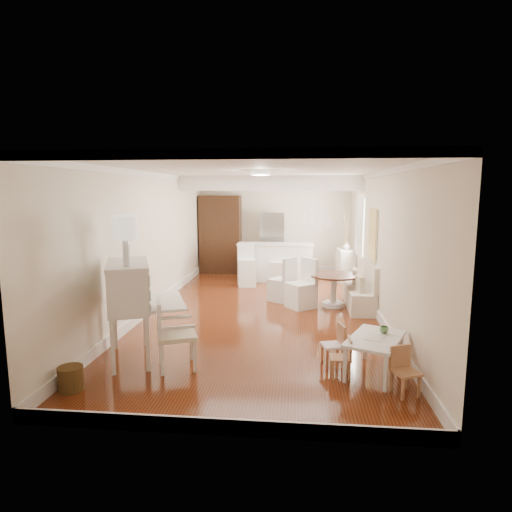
% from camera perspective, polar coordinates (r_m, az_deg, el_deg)
% --- Properties ---
extents(room, '(9.00, 9.04, 2.82)m').
position_cam_1_polar(room, '(8.75, 1.30, 5.74)').
color(room, maroon).
rests_on(room, ground).
extents(secretary_bureau, '(1.46, 1.48, 1.43)m').
position_cam_1_polar(secretary_bureau, '(6.44, -16.55, -7.07)').
color(secretary_bureau, white).
rests_on(secretary_bureau, ground).
extents(gustavian_armchair, '(0.71, 0.71, 0.97)m').
position_cam_1_polar(gustavian_armchair, '(6.05, -10.53, -10.16)').
color(gustavian_armchair, silver).
rests_on(gustavian_armchair, ground).
extents(wicker_basket, '(0.40, 0.40, 0.30)m').
position_cam_1_polar(wicker_basket, '(5.89, -23.48, -14.75)').
color(wicker_basket, '#553B1A').
rests_on(wicker_basket, ground).
extents(kids_table, '(0.97, 1.17, 0.51)m').
position_cam_1_polar(kids_table, '(6.05, 15.50, -12.67)').
color(kids_table, white).
rests_on(kids_table, ground).
extents(kids_chair_a, '(0.27, 0.27, 0.55)m').
position_cam_1_polar(kids_chair_a, '(5.84, 11.20, -13.09)').
color(kids_chair_a, '#AF774F').
rests_on(kids_chair_a, ground).
extents(kids_chair_b, '(0.35, 0.35, 0.59)m').
position_cam_1_polar(kids_chair_b, '(6.19, 10.18, -11.56)').
color(kids_chair_b, '#B27651').
rests_on(kids_chair_b, ground).
extents(kids_chair_c, '(0.37, 0.37, 0.59)m').
position_cam_1_polar(kids_chair_c, '(5.56, 19.36, -14.32)').
color(kids_chair_c, tan).
rests_on(kids_chair_c, ground).
extents(banquette, '(0.52, 1.60, 0.98)m').
position_cam_1_polar(banquette, '(9.19, 13.60, -3.75)').
color(banquette, silver).
rests_on(banquette, ground).
extents(dining_table, '(1.19, 1.19, 0.69)m').
position_cam_1_polar(dining_table, '(9.21, 10.28, -4.55)').
color(dining_table, '#4E2719').
rests_on(dining_table, ground).
extents(slip_chair_near, '(0.70, 0.70, 1.04)m').
position_cam_1_polar(slip_chair_near, '(8.98, 6.04, -3.65)').
color(slip_chair_near, white).
rests_on(slip_chair_near, ground).
extents(slip_chair_far, '(0.66, 0.66, 0.99)m').
position_cam_1_polar(slip_chair_far, '(9.51, 3.47, -3.09)').
color(slip_chair_far, silver).
rests_on(slip_chair_far, ground).
extents(breakfast_counter, '(2.05, 0.65, 1.03)m').
position_cam_1_polar(breakfast_counter, '(11.66, 2.59, -0.81)').
color(breakfast_counter, white).
rests_on(breakfast_counter, ground).
extents(bar_stool_left, '(0.52, 0.52, 1.10)m').
position_cam_1_polar(bar_stool_left, '(10.99, -1.25, -1.19)').
color(bar_stool_left, white).
rests_on(bar_stool_left, ground).
extents(bar_stool_right, '(0.43, 0.43, 0.92)m').
position_cam_1_polar(bar_stool_right, '(11.35, 2.97, -1.36)').
color(bar_stool_right, white).
rests_on(bar_stool_right, ground).
extents(pantry_cabinet, '(1.20, 0.60, 2.30)m').
position_cam_1_polar(pantry_cabinet, '(12.84, -4.74, 2.89)').
color(pantry_cabinet, '#381E11').
rests_on(pantry_cabinet, ground).
extents(fridge, '(0.75, 0.65, 1.80)m').
position_cam_1_polar(fridge, '(12.64, 3.76, 1.67)').
color(fridge, silver).
rests_on(fridge, ground).
extents(sideboard, '(0.48, 0.94, 0.87)m').
position_cam_1_polar(sideboard, '(11.88, 11.82, -1.21)').
color(sideboard, silver).
rests_on(sideboard, ground).
extents(pencil_cup, '(0.14, 0.14, 0.09)m').
position_cam_1_polar(pencil_cup, '(6.15, 16.71, -9.41)').
color(pencil_cup, '#629959').
rests_on(pencil_cup, kids_table).
extents(branch_vase, '(0.25, 0.25, 0.20)m').
position_cam_1_polar(branch_vase, '(11.85, 11.98, 1.38)').
color(branch_vase, white).
rests_on(branch_vase, sideboard).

